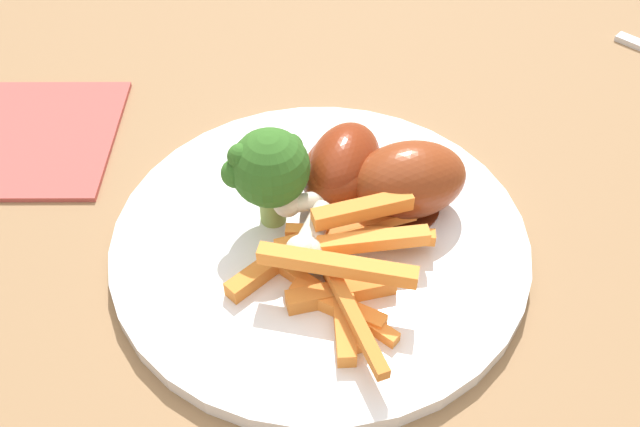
{
  "coord_description": "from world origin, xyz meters",
  "views": [
    {
      "loc": [
        0.03,
        -0.32,
        1.08
      ],
      "look_at": [
        0.06,
        -0.01,
        0.76
      ],
      "focal_mm": 39.39,
      "sensor_mm": 36.0,
      "label": 1
    }
  ],
  "objects_px": {
    "dining_table": "(241,335)",
    "chicken_drumstick_far": "(340,177)",
    "broccoli_floret_front": "(270,167)",
    "carrot_fries_pile": "(339,268)",
    "dinner_plate": "(320,241)",
    "chicken_drumstick_near": "(402,182)",
    "chicken_drumstick_extra": "(341,171)"
  },
  "relations": [
    {
      "from": "dining_table",
      "to": "chicken_drumstick_far",
      "type": "xyz_separation_m",
      "value": [
        0.08,
        0.02,
        0.14
      ]
    },
    {
      "from": "broccoli_floret_front",
      "to": "carrot_fries_pile",
      "type": "relative_size",
      "value": 0.53
    },
    {
      "from": "dinner_plate",
      "to": "chicken_drumstick_near",
      "type": "relative_size",
      "value": 2.08
    },
    {
      "from": "broccoli_floret_front",
      "to": "chicken_drumstick_far",
      "type": "bearing_deg",
      "value": 13.53
    },
    {
      "from": "dinner_plate",
      "to": "chicken_drumstick_far",
      "type": "xyz_separation_m",
      "value": [
        0.02,
        0.03,
        0.03
      ]
    },
    {
      "from": "dinner_plate",
      "to": "chicken_drumstick_extra",
      "type": "xyz_separation_m",
      "value": [
        0.02,
        0.03,
        0.03
      ]
    },
    {
      "from": "dining_table",
      "to": "dinner_plate",
      "type": "distance_m",
      "value": 0.13
    },
    {
      "from": "chicken_drumstick_near",
      "to": "chicken_drumstick_extra",
      "type": "bearing_deg",
      "value": 157.57
    },
    {
      "from": "broccoli_floret_front",
      "to": "chicken_drumstick_near",
      "type": "height_order",
      "value": "broccoli_floret_front"
    },
    {
      "from": "dinner_plate",
      "to": "broccoli_floret_front",
      "type": "xyz_separation_m",
      "value": [
        -0.03,
        0.02,
        0.05
      ]
    },
    {
      "from": "carrot_fries_pile",
      "to": "chicken_drumstick_near",
      "type": "xyz_separation_m",
      "value": [
        0.05,
        0.06,
        0.01
      ]
    },
    {
      "from": "dining_table",
      "to": "chicken_drumstick_near",
      "type": "distance_m",
      "value": 0.19
    },
    {
      "from": "broccoli_floret_front",
      "to": "chicken_drumstick_far",
      "type": "xyz_separation_m",
      "value": [
        0.05,
        0.01,
        -0.02
      ]
    },
    {
      "from": "dining_table",
      "to": "dinner_plate",
      "type": "height_order",
      "value": "dinner_plate"
    },
    {
      "from": "broccoli_floret_front",
      "to": "chicken_drumstick_extra",
      "type": "relative_size",
      "value": 0.59
    },
    {
      "from": "carrot_fries_pile",
      "to": "chicken_drumstick_extra",
      "type": "xyz_separation_m",
      "value": [
        0.01,
        0.07,
        0.01
      ]
    },
    {
      "from": "chicken_drumstick_far",
      "to": "chicken_drumstick_extra",
      "type": "bearing_deg",
      "value": 64.65
    },
    {
      "from": "chicken_drumstick_extra",
      "to": "dining_table",
      "type": "bearing_deg",
      "value": -163.11
    },
    {
      "from": "carrot_fries_pile",
      "to": "chicken_drumstick_far",
      "type": "height_order",
      "value": "chicken_drumstick_far"
    },
    {
      "from": "broccoli_floret_front",
      "to": "dining_table",
      "type": "bearing_deg",
      "value": -162.24
    },
    {
      "from": "dining_table",
      "to": "dinner_plate",
      "type": "xyz_separation_m",
      "value": [
        0.06,
        -0.01,
        0.11
      ]
    },
    {
      "from": "carrot_fries_pile",
      "to": "chicken_drumstick_extra",
      "type": "distance_m",
      "value": 0.08
    },
    {
      "from": "carrot_fries_pile",
      "to": "chicken_drumstick_extra",
      "type": "bearing_deg",
      "value": 81.23
    },
    {
      "from": "dinner_plate",
      "to": "chicken_drumstick_extra",
      "type": "distance_m",
      "value": 0.05
    },
    {
      "from": "chicken_drumstick_near",
      "to": "broccoli_floret_front",
      "type": "bearing_deg",
      "value": 178.72
    },
    {
      "from": "chicken_drumstick_far",
      "to": "chicken_drumstick_near",
      "type": "bearing_deg",
      "value": -18.21
    },
    {
      "from": "carrot_fries_pile",
      "to": "chicken_drumstick_far",
      "type": "bearing_deg",
      "value": 81.93
    },
    {
      "from": "dinner_plate",
      "to": "chicken_drumstick_extra",
      "type": "height_order",
      "value": "chicken_drumstick_extra"
    },
    {
      "from": "dinner_plate",
      "to": "carrot_fries_pile",
      "type": "xyz_separation_m",
      "value": [
        0.01,
        -0.04,
        0.02
      ]
    },
    {
      "from": "dining_table",
      "to": "carrot_fries_pile",
      "type": "relative_size",
      "value": 8.36
    },
    {
      "from": "dining_table",
      "to": "carrot_fries_pile",
      "type": "distance_m",
      "value": 0.16
    },
    {
      "from": "dining_table",
      "to": "carrot_fries_pile",
      "type": "xyz_separation_m",
      "value": [
        0.07,
        -0.05,
        0.13
      ]
    }
  ]
}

